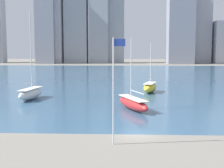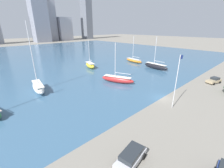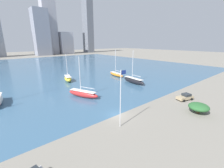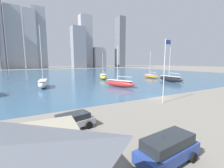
{
  "view_description": "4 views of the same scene",
  "coord_description": "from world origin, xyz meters",
  "px_view_note": "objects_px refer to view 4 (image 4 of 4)",
  "views": [
    {
      "loc": [
        -1.3,
        -33.98,
        9.57
      ],
      "look_at": [
        -3.37,
        14.61,
        4.0
      ],
      "focal_mm": 50.0,
      "sensor_mm": 36.0,
      "label": 1
    },
    {
      "loc": [
        -29.5,
        -14.64,
        15.16
      ],
      "look_at": [
        -6.74,
        9.5,
        2.58
      ],
      "focal_mm": 24.0,
      "sensor_mm": 36.0,
      "label": 2
    },
    {
      "loc": [
        -19.35,
        -21.5,
        15.14
      ],
      "look_at": [
        7.46,
        10.53,
        3.29
      ],
      "focal_mm": 24.0,
      "sensor_mm": 36.0,
      "label": 3
    },
    {
      "loc": [
        -22.13,
        -21.24,
        6.84
      ],
      "look_at": [
        -4.41,
        10.8,
        1.55
      ],
      "focal_mm": 24.0,
      "sensor_mm": 36.0,
      "label": 4
    }
  ],
  "objects_px": {
    "sailboat_black": "(170,79)",
    "sailboat_white": "(43,83)",
    "sailboat_red": "(119,83)",
    "sailboat_yellow": "(103,77)",
    "sailboat_orange": "(151,76)",
    "parked_suv_blue": "(168,148)",
    "flag_pole": "(165,69)",
    "parked_wagon_silver": "(72,121)"
  },
  "relations": [
    {
      "from": "sailboat_black",
      "to": "sailboat_white",
      "type": "bearing_deg",
      "value": 172.92
    },
    {
      "from": "sailboat_red",
      "to": "sailboat_black",
      "type": "height_order",
      "value": "sailboat_black"
    },
    {
      "from": "sailboat_yellow",
      "to": "sailboat_orange",
      "type": "bearing_deg",
      "value": 1.68
    },
    {
      "from": "sailboat_yellow",
      "to": "parked_suv_blue",
      "type": "relative_size",
      "value": 2.16
    },
    {
      "from": "sailboat_orange",
      "to": "sailboat_red",
      "type": "bearing_deg",
      "value": -144.02
    },
    {
      "from": "flag_pole",
      "to": "sailboat_orange",
      "type": "height_order",
      "value": "sailboat_orange"
    },
    {
      "from": "flag_pole",
      "to": "parked_suv_blue",
      "type": "height_order",
      "value": "flag_pole"
    },
    {
      "from": "sailboat_red",
      "to": "flag_pole",
      "type": "bearing_deg",
      "value": -120.29
    },
    {
      "from": "sailboat_orange",
      "to": "sailboat_black",
      "type": "bearing_deg",
      "value": -97.1
    },
    {
      "from": "sailboat_white",
      "to": "parked_suv_blue",
      "type": "xyz_separation_m",
      "value": [
        4.89,
        -38.17,
        -0.14
      ]
    },
    {
      "from": "sailboat_orange",
      "to": "sailboat_yellow",
      "type": "relative_size",
      "value": 1.09
    },
    {
      "from": "sailboat_white",
      "to": "parked_wagon_silver",
      "type": "relative_size",
      "value": 3.4
    },
    {
      "from": "sailboat_white",
      "to": "sailboat_red",
      "type": "bearing_deg",
      "value": -16.51
    },
    {
      "from": "sailboat_red",
      "to": "sailboat_black",
      "type": "bearing_deg",
      "value": -20.93
    },
    {
      "from": "sailboat_white",
      "to": "sailboat_yellow",
      "type": "distance_m",
      "value": 25.39
    },
    {
      "from": "sailboat_orange",
      "to": "sailboat_yellow",
      "type": "distance_m",
      "value": 21.52
    },
    {
      "from": "sailboat_orange",
      "to": "parked_suv_blue",
      "type": "xyz_separation_m",
      "value": [
        -39.18,
        -43.22,
        0.18
      ]
    },
    {
      "from": "flag_pole",
      "to": "sailboat_red",
      "type": "relative_size",
      "value": 0.94
    },
    {
      "from": "flag_pole",
      "to": "sailboat_black",
      "type": "relative_size",
      "value": 0.88
    },
    {
      "from": "sailboat_white",
      "to": "parked_wagon_silver",
      "type": "height_order",
      "value": "sailboat_white"
    },
    {
      "from": "sailboat_orange",
      "to": "sailboat_white",
      "type": "relative_size",
      "value": 0.7
    },
    {
      "from": "sailboat_black",
      "to": "parked_suv_blue",
      "type": "xyz_separation_m",
      "value": [
        -35.94,
        -29.8,
        -0.07
      ]
    },
    {
      "from": "sailboat_red",
      "to": "parked_suv_blue",
      "type": "height_order",
      "value": "sailboat_red"
    },
    {
      "from": "flag_pole",
      "to": "sailboat_yellow",
      "type": "distance_m",
      "value": 38.16
    },
    {
      "from": "sailboat_orange",
      "to": "sailboat_black",
      "type": "xyz_separation_m",
      "value": [
        -3.25,
        -13.41,
        0.25
      ]
    },
    {
      "from": "parked_wagon_silver",
      "to": "sailboat_black",
      "type": "bearing_deg",
      "value": -72.02
    },
    {
      "from": "sailboat_red",
      "to": "sailboat_black",
      "type": "relative_size",
      "value": 0.93
    },
    {
      "from": "sailboat_black",
      "to": "sailboat_orange",
      "type": "bearing_deg",
      "value": 80.89
    },
    {
      "from": "sailboat_black",
      "to": "parked_suv_blue",
      "type": "relative_size",
      "value": 2.45
    },
    {
      "from": "sailboat_white",
      "to": "parked_suv_blue",
      "type": "relative_size",
      "value": 3.34
    },
    {
      "from": "sailboat_yellow",
      "to": "parked_suv_blue",
      "type": "xyz_separation_m",
      "value": [
        -18.32,
        -48.47,
        -0.1
      ]
    },
    {
      "from": "sailboat_black",
      "to": "parked_wagon_silver",
      "type": "xyz_separation_m",
      "value": [
        -40.33,
        -21.38,
        -0.21
      ]
    },
    {
      "from": "parked_wagon_silver",
      "to": "sailboat_orange",
      "type": "bearing_deg",
      "value": -61.35
    },
    {
      "from": "sailboat_yellow",
      "to": "parked_wagon_silver",
      "type": "height_order",
      "value": "sailboat_yellow"
    },
    {
      "from": "sailboat_orange",
      "to": "sailboat_white",
      "type": "bearing_deg",
      "value": -166.96
    },
    {
      "from": "flag_pole",
      "to": "sailboat_black",
      "type": "bearing_deg",
      "value": 37.69
    },
    {
      "from": "sailboat_yellow",
      "to": "parked_suv_blue",
      "type": "bearing_deg",
      "value": -94.9
    },
    {
      "from": "sailboat_yellow",
      "to": "sailboat_red",
      "type": "bearing_deg",
      "value": -86.39
    },
    {
      "from": "sailboat_red",
      "to": "sailboat_yellow",
      "type": "relative_size",
      "value": 1.05
    },
    {
      "from": "flag_pole",
      "to": "sailboat_yellow",
      "type": "xyz_separation_m",
      "value": [
        6.52,
        37.31,
        -4.67
      ]
    },
    {
      "from": "sailboat_orange",
      "to": "sailboat_black",
      "type": "distance_m",
      "value": 13.8
    },
    {
      "from": "sailboat_red",
      "to": "sailboat_white",
      "type": "bearing_deg",
      "value": 131.51
    }
  ]
}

